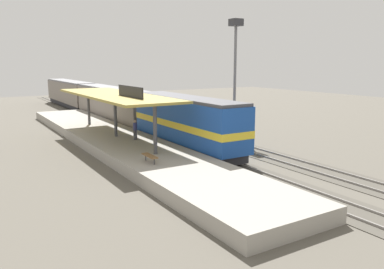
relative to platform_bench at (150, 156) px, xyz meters
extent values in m
plane|color=#5B564C|center=(8.00, 9.99, -1.34)|extent=(120.00, 120.00, 0.00)
cube|color=#4E4941|center=(6.00, 9.99, -1.32)|extent=(3.20, 110.00, 0.04)
cube|color=gray|center=(5.28, 9.99, -1.26)|extent=(0.10, 110.00, 0.16)
cube|color=gray|center=(6.72, 9.99, -1.26)|extent=(0.10, 110.00, 0.16)
cube|color=#4E4941|center=(10.60, 9.99, -1.32)|extent=(3.20, 110.00, 0.04)
cube|color=gray|center=(9.88, 9.99, -1.26)|extent=(0.10, 110.00, 0.16)
cube|color=gray|center=(11.32, 9.99, -1.26)|extent=(0.10, 110.00, 0.16)
cube|color=#9E998E|center=(1.40, 9.99, -0.89)|extent=(6.00, 44.00, 0.90)
cylinder|color=#47474C|center=(1.40, 1.99, 1.36)|extent=(0.28, 0.28, 3.60)
cylinder|color=#47474C|center=(1.40, 9.99, 1.36)|extent=(0.28, 0.28, 3.60)
cylinder|color=#47474C|center=(1.40, 17.99, 1.36)|extent=(0.28, 0.28, 3.60)
cube|color=#A38E3D|center=(1.40, 9.99, 3.26)|extent=(5.20, 18.00, 0.20)
cube|color=black|center=(1.40, 6.39, 3.81)|extent=(0.12, 4.80, 0.90)
cylinder|color=#333338|center=(0.00, -0.65, -0.23)|extent=(0.07, 0.07, 0.42)
cylinder|color=#333338|center=(0.00, 0.65, -0.23)|extent=(0.07, 0.07, 0.42)
cube|color=brown|center=(0.00, 0.00, 0.02)|extent=(0.44, 1.70, 0.08)
cube|color=#28282D|center=(6.00, 5.36, -0.83)|extent=(2.60, 13.60, 0.70)
cube|color=#19479E|center=(6.00, 5.36, 1.27)|extent=(2.90, 14.40, 3.50)
cube|color=#47474C|center=(6.00, 5.36, 3.14)|extent=(2.78, 14.11, 0.24)
cube|color=yellow|center=(6.00, 5.36, 1.00)|extent=(2.93, 14.43, 0.56)
cube|color=#28282D|center=(6.00, 23.36, -0.83)|extent=(2.60, 19.20, 0.70)
cube|color=slate|center=(6.00, 23.36, 1.17)|extent=(2.90, 20.00, 3.30)
cube|color=slate|center=(6.00, 23.36, 2.94)|extent=(2.78, 19.60, 0.24)
cube|color=#28282D|center=(6.00, 44.16, -0.83)|extent=(2.60, 19.20, 0.70)
cube|color=slate|center=(6.00, 44.16, 1.17)|extent=(2.90, 20.00, 3.30)
cube|color=slate|center=(6.00, 44.16, 2.94)|extent=(2.78, 19.60, 0.24)
cylinder|color=slate|center=(13.80, 8.76, 4.16)|extent=(0.28, 0.28, 11.00)
cube|color=#333338|center=(13.80, 8.76, 10.01)|extent=(1.10, 1.10, 0.70)
cylinder|color=#4C4C51|center=(2.18, 7.65, -0.02)|extent=(0.16, 0.16, 0.84)
cylinder|color=#4C4C51|center=(2.36, 7.65, -0.02)|extent=(0.16, 0.16, 0.84)
cylinder|color=navy|center=(2.27, 7.65, 0.72)|extent=(0.34, 0.34, 0.64)
sphere|color=tan|center=(2.27, 7.65, 1.15)|extent=(0.23, 0.23, 0.23)
camera|label=1|loc=(-10.64, -22.69, 6.13)|focal=36.12mm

